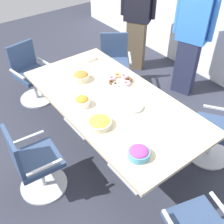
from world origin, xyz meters
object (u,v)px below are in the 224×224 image
at_px(snack_bowl_chips_yellow, 99,122).
at_px(napkin_pile, 89,58).
at_px(office_chair_0, 114,66).
at_px(snack_bowl_pretzels, 81,76).
at_px(office_chair_1, 31,76).
at_px(office_chair_2, 34,165).
at_px(donut_platter, 120,80).
at_px(office_chair_4, 219,133).
at_px(person_standing_0, 138,15).
at_px(conference_table, 112,107).
at_px(snack_bowl_chips_orange, 82,101).
at_px(plate_stack, 133,107).
at_px(person_standing_1, 192,35).
at_px(snack_bowl_candy_mix, 139,153).

xyz_separation_m(snack_bowl_chips_yellow, napkin_pile, (-1.26, 0.70, -0.02)).
bearing_deg(office_chair_0, snack_bowl_pretzels, 63.72).
distance_m(office_chair_1, office_chair_2, 1.82).
relative_size(office_chair_0, donut_platter, 2.80).
distance_m(office_chair_1, office_chair_4, 2.86).
distance_m(office_chair_0, person_standing_0, 0.98).
height_order(conference_table, snack_bowl_chips_yellow, snack_bowl_chips_yellow).
distance_m(office_chair_0, snack_bowl_chips_orange, 1.59).
height_order(conference_table, napkin_pile, napkin_pile).
relative_size(snack_bowl_chips_orange, plate_stack, 0.75).
relative_size(person_standing_0, person_standing_1, 1.00).
bearing_deg(office_chair_4, plate_stack, 104.95).
height_order(office_chair_2, donut_platter, office_chair_2).
xyz_separation_m(office_chair_0, snack_bowl_chips_orange, (0.95, -1.20, 0.40)).
relative_size(office_chair_0, office_chair_1, 1.00).
bearing_deg(person_standing_1, office_chair_1, 38.89).
xyz_separation_m(person_standing_0, person_standing_1, (1.08, 0.12, 0.00)).
bearing_deg(conference_table, person_standing_0, 130.80).
distance_m(office_chair_0, office_chair_4, 2.03).
height_order(conference_table, office_chair_2, office_chair_2).
distance_m(plate_stack, napkin_pile, 1.26).
bearing_deg(conference_table, person_standing_1, 99.39).
xyz_separation_m(person_standing_0, snack_bowl_chips_orange, (1.25, -1.93, -0.19)).
height_order(office_chair_0, office_chair_1, same).
xyz_separation_m(office_chair_1, donut_platter, (1.36, 0.68, 0.37)).
bearing_deg(snack_bowl_pretzels, snack_bowl_candy_mix, -10.80).
bearing_deg(snack_bowl_chips_yellow, snack_bowl_pretzels, 159.78).
distance_m(office_chair_1, snack_bowl_pretzels, 1.14).
bearing_deg(office_chair_2, snack_bowl_chips_orange, 107.49).
height_order(office_chair_4, person_standing_1, person_standing_1).
distance_m(person_standing_1, snack_bowl_chips_yellow, 2.18).
distance_m(office_chair_0, office_chair_1, 1.34).
bearing_deg(office_chair_0, donut_platter, 92.24).
distance_m(snack_bowl_chips_orange, donut_platter, 0.67).
distance_m(person_standing_0, snack_bowl_chips_orange, 2.30).
bearing_deg(snack_bowl_chips_yellow, office_chair_2, -107.75).
height_order(office_chair_4, snack_bowl_chips_orange, office_chair_4).
relative_size(person_standing_1, donut_platter, 5.82).
relative_size(office_chair_2, person_standing_0, 0.48).
bearing_deg(plate_stack, office_chair_4, 49.89).
xyz_separation_m(conference_table, snack_bowl_chips_yellow, (0.29, -0.39, 0.17)).
distance_m(person_standing_1, napkin_pile, 1.57).
bearing_deg(person_standing_1, office_chair_4, 128.64).
bearing_deg(napkin_pile, plate_stack, -9.92).
bearing_deg(conference_table, donut_platter, 127.91).
bearing_deg(person_standing_0, office_chair_0, 80.02).
bearing_deg(office_chair_0, office_chair_4, 127.12).
bearing_deg(snack_bowl_chips_orange, snack_bowl_pretzels, 149.05).
height_order(office_chair_2, napkin_pile, office_chair_2).
xyz_separation_m(office_chair_0, person_standing_1, (0.78, 0.85, 0.59)).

